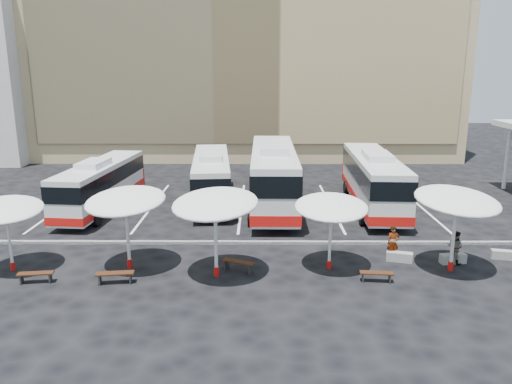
{
  "coord_description": "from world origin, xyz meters",
  "views": [
    {
      "loc": [
        1.13,
        -24.37,
        9.04
      ],
      "look_at": [
        1.0,
        3.0,
        2.2
      ],
      "focal_mm": 35.0,
      "sensor_mm": 36.0,
      "label": 1
    }
  ],
  "objects_px": {
    "conc_bench_1": "(453,259)",
    "sunshade_0": "(6,210)",
    "bus_1": "(211,176)",
    "passenger_1": "(455,247)",
    "conc_bench_2": "(504,255)",
    "bus_0": "(101,183)",
    "sunshade_3": "(331,207)",
    "wood_bench_3": "(376,274)",
    "bus_2": "(273,174)",
    "wood_bench_2": "(239,263)",
    "sunshade_2": "(215,204)",
    "sunshade_1": "(126,201)",
    "sunshade_4": "(457,201)",
    "bus_3": "(373,178)",
    "passenger_0": "(393,243)",
    "conc_bench_0": "(399,257)",
    "wood_bench_1": "(115,275)",
    "wood_bench_0": "(36,275)"
  },
  "relations": [
    {
      "from": "conc_bench_1",
      "to": "sunshade_0",
      "type": "bearing_deg",
      "value": -177.4
    },
    {
      "from": "bus_1",
      "to": "passenger_1",
      "type": "bearing_deg",
      "value": -46.42
    },
    {
      "from": "bus_1",
      "to": "conc_bench_2",
      "type": "xyz_separation_m",
      "value": [
        15.15,
        -10.52,
        -1.6
      ]
    },
    {
      "from": "bus_0",
      "to": "sunshade_3",
      "type": "bearing_deg",
      "value": -30.85
    },
    {
      "from": "wood_bench_3",
      "to": "bus_2",
      "type": "bearing_deg",
      "value": 108.44
    },
    {
      "from": "conc_bench_1",
      "to": "wood_bench_2",
      "type": "bearing_deg",
      "value": -174.51
    },
    {
      "from": "sunshade_0",
      "to": "sunshade_2",
      "type": "xyz_separation_m",
      "value": [
        9.41,
        -0.63,
        0.45
      ]
    },
    {
      "from": "passenger_1",
      "to": "sunshade_1",
      "type": "bearing_deg",
      "value": 49.48
    },
    {
      "from": "bus_2",
      "to": "sunshade_4",
      "type": "bearing_deg",
      "value": -54.47
    },
    {
      "from": "bus_0",
      "to": "bus_3",
      "type": "relative_size",
      "value": 0.89
    },
    {
      "from": "bus_1",
      "to": "sunshade_4",
      "type": "bearing_deg",
      "value": -49.76
    },
    {
      "from": "sunshade_3",
      "to": "wood_bench_3",
      "type": "bearing_deg",
      "value": -38.39
    },
    {
      "from": "bus_3",
      "to": "conc_bench_1",
      "type": "bearing_deg",
      "value": -77.79
    },
    {
      "from": "sunshade_2",
      "to": "wood_bench_3",
      "type": "distance_m",
      "value": 7.63
    },
    {
      "from": "wood_bench_3",
      "to": "passenger_0",
      "type": "distance_m",
      "value": 3.04
    },
    {
      "from": "bus_3",
      "to": "conc_bench_1",
      "type": "relative_size",
      "value": 9.97
    },
    {
      "from": "passenger_0",
      "to": "bus_2",
      "type": "bearing_deg",
      "value": 111.78
    },
    {
      "from": "bus_0",
      "to": "sunshade_2",
      "type": "xyz_separation_m",
      "value": [
        8.37,
        -10.81,
        1.6
      ]
    },
    {
      "from": "sunshade_1",
      "to": "wood_bench_2",
      "type": "xyz_separation_m",
      "value": [
        5.08,
        -0.35,
        -2.84
      ]
    },
    {
      "from": "sunshade_2",
      "to": "wood_bench_3",
      "type": "xyz_separation_m",
      "value": [
        6.99,
        -0.58,
        -3.0
      ]
    },
    {
      "from": "passenger_1",
      "to": "wood_bench_2",
      "type": "bearing_deg",
      "value": 52.6
    },
    {
      "from": "wood_bench_2",
      "to": "conc_bench_0",
      "type": "relative_size",
      "value": 1.3
    },
    {
      "from": "bus_0",
      "to": "conc_bench_0",
      "type": "bearing_deg",
      "value": -22.5
    },
    {
      "from": "sunshade_3",
      "to": "sunshade_1",
      "type": "bearing_deg",
      "value": 179.7
    },
    {
      "from": "sunshade_3",
      "to": "bus_0",
      "type": "bearing_deg",
      "value": 143.7
    },
    {
      "from": "sunshade_4",
      "to": "conc_bench_1",
      "type": "xyz_separation_m",
      "value": [
        0.44,
        0.88,
        -3.08
      ]
    },
    {
      "from": "bus_1",
      "to": "conc_bench_0",
      "type": "xyz_separation_m",
      "value": [
        10.0,
        -10.84,
        -1.58
      ]
    },
    {
      "from": "conc_bench_0",
      "to": "wood_bench_2",
      "type": "bearing_deg",
      "value": -171.06
    },
    {
      "from": "wood_bench_2",
      "to": "passenger_1",
      "type": "distance_m",
      "value": 10.26
    },
    {
      "from": "sunshade_3",
      "to": "wood_bench_2",
      "type": "relative_size",
      "value": 2.19
    },
    {
      "from": "wood_bench_1",
      "to": "conc_bench_0",
      "type": "relative_size",
      "value": 1.35
    },
    {
      "from": "bus_2",
      "to": "wood_bench_3",
      "type": "xyz_separation_m",
      "value": [
        4.13,
        -12.38,
        -1.85
      ]
    },
    {
      "from": "sunshade_4",
      "to": "conc_bench_0",
      "type": "xyz_separation_m",
      "value": [
        -2.03,
        1.12,
        -3.08
      ]
    },
    {
      "from": "sunshade_2",
      "to": "bus_2",
      "type": "bearing_deg",
      "value": 76.38
    },
    {
      "from": "sunshade_3",
      "to": "sunshade_2",
      "type": "bearing_deg",
      "value": -170.21
    },
    {
      "from": "bus_3",
      "to": "wood_bench_3",
      "type": "bearing_deg",
      "value": -99.07
    },
    {
      "from": "sunshade_3",
      "to": "sunshade_0",
      "type": "bearing_deg",
      "value": -178.97
    },
    {
      "from": "sunshade_0",
      "to": "conc_bench_2",
      "type": "xyz_separation_m",
      "value": [
        23.21,
        1.49,
        -2.66
      ]
    },
    {
      "from": "bus_2",
      "to": "sunshade_1",
      "type": "relative_size",
      "value": 2.96
    },
    {
      "from": "conc_bench_0",
      "to": "sunshade_4",
      "type": "bearing_deg",
      "value": -28.81
    },
    {
      "from": "conc_bench_0",
      "to": "bus_0",
      "type": "bearing_deg",
      "value": 152.06
    },
    {
      "from": "conc_bench_1",
      "to": "conc_bench_2",
      "type": "bearing_deg",
      "value": 11.81
    },
    {
      "from": "sunshade_0",
      "to": "sunshade_1",
      "type": "relative_size",
      "value": 0.94
    },
    {
      "from": "wood_bench_0",
      "to": "sunshade_1",
      "type": "bearing_deg",
      "value": 24.85
    },
    {
      "from": "bus_3",
      "to": "sunshade_3",
      "type": "distance_m",
      "value": 11.38
    },
    {
      "from": "sunshade_2",
      "to": "sunshade_3",
      "type": "relative_size",
      "value": 1.42
    },
    {
      "from": "bus_2",
      "to": "passenger_1",
      "type": "height_order",
      "value": "bus_2"
    },
    {
      "from": "sunshade_1",
      "to": "conc_bench_1",
      "type": "xyz_separation_m",
      "value": [
        15.23,
        0.62,
        -2.97
      ]
    },
    {
      "from": "passenger_0",
      "to": "passenger_1",
      "type": "height_order",
      "value": "passenger_0"
    },
    {
      "from": "wood_bench_2",
      "to": "bus_3",
      "type": "bearing_deg",
      "value": 51.93
    }
  ]
}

